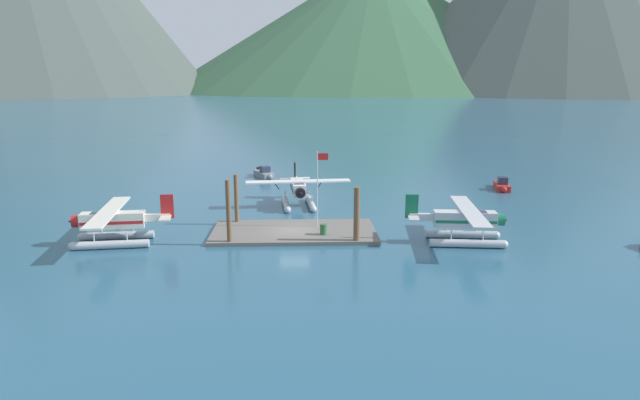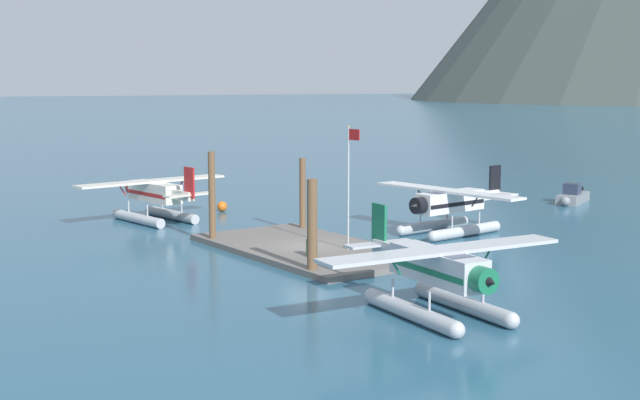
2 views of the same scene
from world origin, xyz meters
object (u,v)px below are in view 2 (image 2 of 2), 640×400
object	(u,v)px
boat_grey_open_north	(572,197)
seaplane_cream_port_aft	(154,197)
seaplane_white_bow_centre	(449,208)
fuel_drum	(312,248)
seaplane_silver_stbd_aft	(438,276)
mooring_buoy	(222,206)
flagpole	(350,174)

from	to	relation	value
boat_grey_open_north	seaplane_cream_port_aft	bearing A→B (deg)	-108.74
seaplane_white_bow_centre	fuel_drum	bearing A→B (deg)	-79.61
seaplane_silver_stbd_aft	seaplane_cream_port_aft	world-z (taller)	same
seaplane_white_bow_centre	boat_grey_open_north	world-z (taller)	seaplane_white_bow_centre
seaplane_silver_stbd_aft	seaplane_cream_port_aft	bearing A→B (deg)	178.62
seaplane_white_bow_centre	boat_grey_open_north	size ratio (longest dim) A/B	2.30
mooring_buoy	seaplane_silver_stbd_aft	bearing A→B (deg)	-12.41
fuel_drum	seaplane_cream_port_aft	size ratio (longest dim) A/B	0.08
seaplane_cream_port_aft	fuel_drum	bearing A→B (deg)	3.67
flagpole	fuel_drum	world-z (taller)	flagpole
flagpole	seaplane_cream_port_aft	size ratio (longest dim) A/B	0.61
seaplane_white_bow_centre	seaplane_cream_port_aft	bearing A→B (deg)	-139.17
fuel_drum	seaplane_cream_port_aft	xyz separation A→B (m)	(-16.45, -1.05, 0.84)
fuel_drum	seaplane_cream_port_aft	distance (m)	16.51
flagpole	seaplane_cream_port_aft	bearing A→B (deg)	-167.33
mooring_buoy	seaplane_cream_port_aft	world-z (taller)	seaplane_cream_port_aft
seaplane_white_bow_centre	boat_grey_open_north	distance (m)	17.46
flagpole	boat_grey_open_north	distance (m)	26.65
flagpole	seaplane_cream_port_aft	xyz separation A→B (m)	(-16.16, -3.63, -2.71)
fuel_drum	seaplane_silver_stbd_aft	xyz separation A→B (m)	(11.04, -1.72, 0.84)
mooring_buoy	seaplane_white_bow_centre	xyz separation A→B (m)	(15.76, 6.72, 1.22)
fuel_drum	flagpole	bearing A→B (deg)	96.36
seaplane_white_bow_centre	boat_grey_open_north	bearing A→B (deg)	104.76
flagpole	boat_grey_open_north	bearing A→B (deg)	103.67
flagpole	seaplane_silver_stbd_aft	world-z (taller)	flagpole
fuel_drum	boat_grey_open_north	xyz separation A→B (m)	(-6.52, 28.21, -0.25)
flagpole	seaplane_silver_stbd_aft	distance (m)	12.41
seaplane_silver_stbd_aft	seaplane_white_bow_centre	size ratio (longest dim) A/B	1.00
seaplane_cream_port_aft	boat_grey_open_north	bearing A→B (deg)	71.26
mooring_buoy	seaplane_white_bow_centre	bearing A→B (deg)	23.10
seaplane_white_bow_centre	seaplane_silver_stbd_aft	bearing A→B (deg)	-44.91
seaplane_cream_port_aft	mooring_buoy	bearing A→B (deg)	103.76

